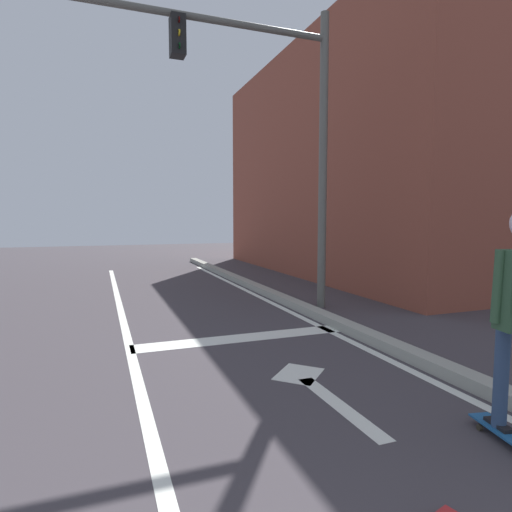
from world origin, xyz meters
The scene contains 8 objects.
lane_line_center centered at (-0.07, 6.00, 0.00)m, with size 0.12×20.00×0.01m, color silver.
lane_line_curbside centered at (2.88, 6.00, 0.00)m, with size 0.12×20.00×0.01m, color silver.
stop_bar centered at (1.48, 6.90, 0.00)m, with size 3.09×0.40×0.01m, color silver.
lane_arrow_stem centered at (1.64, 4.49, 0.00)m, with size 0.16×1.40×0.01m, color silver.
lane_arrow_head centered at (1.64, 5.34, 0.00)m, with size 0.56×0.44×0.01m, color silver.
curb_strip centered at (3.13, 6.00, 0.07)m, with size 0.24×24.00×0.14m, color #98998E.
traffic_signal_mast centered at (2.36, 8.40, 3.76)m, with size 5.54×0.34×5.52m.
building_block centered at (10.07, 12.86, 3.43)m, with size 10.08×11.51×6.86m, color brown.
Camera 1 is at (-0.40, 1.23, 1.73)m, focal length 29.60 mm.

